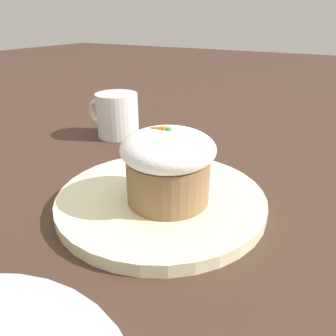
% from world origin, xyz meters
% --- Properties ---
extents(ground_plane, '(4.00, 4.00, 0.00)m').
position_xyz_m(ground_plane, '(0.00, 0.00, 0.00)').
color(ground_plane, '#3D281E').
extents(dessert_plate, '(0.26, 0.26, 0.02)m').
position_xyz_m(dessert_plate, '(0.00, 0.00, 0.01)').
color(dessert_plate, beige).
rests_on(dessert_plate, ground_plane).
extents(carrot_cake, '(0.11, 0.11, 0.09)m').
position_xyz_m(carrot_cake, '(-0.01, 0.01, 0.06)').
color(carrot_cake, olive).
rests_on(carrot_cake, dessert_plate).
extents(spoon, '(0.10, 0.10, 0.01)m').
position_xyz_m(spoon, '(0.01, -0.01, 0.02)').
color(spoon, '#B7B7BC').
rests_on(spoon, dessert_plate).
extents(coffee_cup, '(0.11, 0.08, 0.08)m').
position_xyz_m(coffee_cup, '(0.21, -0.19, 0.04)').
color(coffee_cup, white).
rests_on(coffee_cup, ground_plane).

